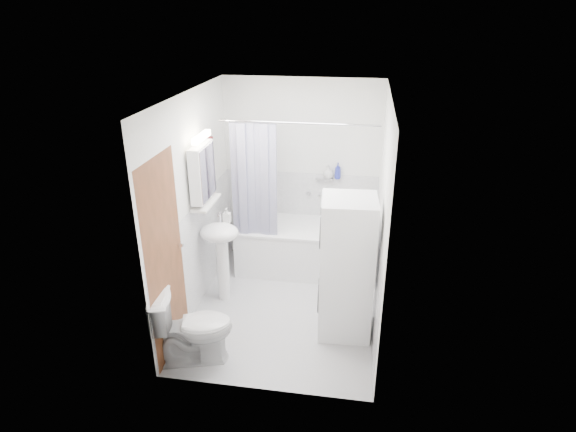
# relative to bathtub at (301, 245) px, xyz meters

# --- Properties ---
(floor) EXTENTS (2.60, 2.60, 0.00)m
(floor) POSITION_rel_bathtub_xyz_m (-0.05, -0.92, -0.34)
(floor) COLOR #B8B8BD
(floor) RESTS_ON ground
(room_walls) EXTENTS (2.60, 2.60, 2.60)m
(room_walls) POSITION_rel_bathtub_xyz_m (-0.05, -0.92, 1.15)
(room_walls) COLOR white
(room_walls) RESTS_ON ground
(wainscot) EXTENTS (1.98, 2.58, 2.58)m
(wainscot) POSITION_rel_bathtub_xyz_m (-0.05, -0.63, 0.26)
(wainscot) COLOR white
(wainscot) RESTS_ON ground
(door) EXTENTS (0.05, 2.00, 2.00)m
(door) POSITION_rel_bathtub_xyz_m (-1.00, -1.47, 0.66)
(door) COLOR brown
(door) RESTS_ON ground
(bathtub) EXTENTS (1.61, 0.76, 0.61)m
(bathtub) POSITION_rel_bathtub_xyz_m (0.00, 0.00, 0.00)
(bathtub) COLOR white
(bathtub) RESTS_ON ground
(tub_spout) EXTENTS (0.04, 0.12, 0.04)m
(tub_spout) POSITION_rel_bathtub_xyz_m (0.20, 0.33, 0.59)
(tub_spout) COLOR silver
(tub_spout) RESTS_ON room_walls
(curtain_rod) EXTENTS (1.79, 0.02, 0.02)m
(curtain_rod) POSITION_rel_bathtub_xyz_m (0.00, -0.32, 1.66)
(curtain_rod) COLOR silver
(curtain_rod) RESTS_ON room_walls
(shower_curtain) EXTENTS (0.55, 0.02, 1.45)m
(shower_curtain) POSITION_rel_bathtub_xyz_m (-0.52, -0.32, 0.91)
(shower_curtain) COLOR #16154C
(shower_curtain) RESTS_ON curtain_rod
(sink) EXTENTS (0.44, 0.37, 1.04)m
(sink) POSITION_rel_bathtub_xyz_m (-0.81, -0.83, 0.37)
(sink) COLOR white
(sink) RESTS_ON ground
(medicine_cabinet) EXTENTS (0.13, 0.50, 0.71)m
(medicine_cabinet) POSITION_rel_bathtub_xyz_m (-0.96, -0.82, 1.23)
(medicine_cabinet) COLOR white
(medicine_cabinet) RESTS_ON room_walls
(shelf) EXTENTS (0.18, 0.54, 0.02)m
(shelf) POSITION_rel_bathtub_xyz_m (-0.94, -0.82, 0.86)
(shelf) COLOR silver
(shelf) RESTS_ON room_walls
(shower_caddy) EXTENTS (0.22, 0.06, 0.02)m
(shower_caddy) POSITION_rel_bathtub_xyz_m (0.25, 0.32, 0.81)
(shower_caddy) COLOR silver
(shower_caddy) RESTS_ON room_walls
(towel) EXTENTS (0.07, 0.33, 0.79)m
(towel) POSITION_rel_bathtub_xyz_m (-0.99, -0.57, 1.13)
(towel) COLOR #561519
(towel) RESTS_ON room_walls
(washer_dryer) EXTENTS (0.57, 0.56, 1.50)m
(washer_dryer) POSITION_rel_bathtub_xyz_m (0.62, -1.22, 0.41)
(washer_dryer) COLOR white
(washer_dryer) RESTS_ON ground
(toilet) EXTENTS (0.84, 0.61, 0.74)m
(toilet) POSITION_rel_bathtub_xyz_m (-0.77, -1.92, 0.03)
(toilet) COLOR white
(toilet) RESTS_ON ground
(soap_pump) EXTENTS (0.08, 0.17, 0.08)m
(soap_pump) POSITION_rel_bathtub_xyz_m (-0.76, -0.67, 0.61)
(soap_pump) COLOR gray
(soap_pump) RESTS_ON sink
(shelf_bottle) EXTENTS (0.07, 0.18, 0.07)m
(shelf_bottle) POSITION_rel_bathtub_xyz_m (-0.94, -0.97, 0.91)
(shelf_bottle) COLOR gray
(shelf_bottle) RESTS_ON shelf
(shelf_cup) EXTENTS (0.10, 0.09, 0.10)m
(shelf_cup) POSITION_rel_bathtub_xyz_m (-0.94, -0.70, 0.92)
(shelf_cup) COLOR gray
(shelf_cup) RESTS_ON shelf
(shampoo_a) EXTENTS (0.13, 0.17, 0.13)m
(shampoo_a) POSITION_rel_bathtub_xyz_m (0.30, 0.32, 0.89)
(shampoo_a) COLOR gray
(shampoo_a) RESTS_ON shower_caddy
(shampoo_b) EXTENTS (0.08, 0.21, 0.08)m
(shampoo_b) POSITION_rel_bathtub_xyz_m (0.42, 0.32, 0.86)
(shampoo_b) COLOR #2831A3
(shampoo_b) RESTS_ON shower_caddy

